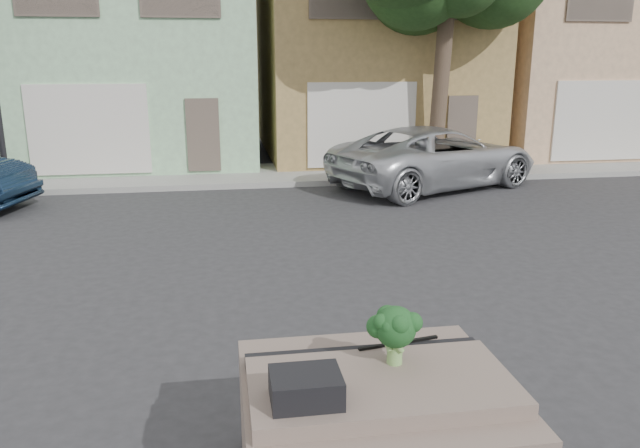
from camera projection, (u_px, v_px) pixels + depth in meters
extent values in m
plane|color=#303033|center=(316.00, 335.00, 7.80)|extent=(120.00, 120.00, 0.00)
cube|color=gray|center=(260.00, 175.00, 17.78)|extent=(40.00, 3.00, 0.15)
cube|color=#99CA9A|center=(140.00, 43.00, 20.09)|extent=(7.20, 8.20, 7.55)
cube|color=#9E804A|center=(367.00, 43.00, 21.24)|extent=(7.20, 8.20, 7.55)
cube|color=tan|center=(570.00, 44.00, 22.38)|extent=(7.20, 8.20, 7.55)
imported|color=silver|center=(434.00, 187.00, 16.53)|extent=(6.36, 4.76, 1.61)
cube|color=#1D3B17|center=(444.00, 22.00, 16.79)|extent=(4.40, 4.00, 8.50)
cube|color=#746257|center=(375.00, 435.00, 4.79)|extent=(2.00, 1.80, 1.12)
cube|color=black|center=(306.00, 387.00, 4.20)|extent=(0.48, 0.38, 0.20)
cube|color=black|center=(399.00, 343.00, 5.05)|extent=(0.69, 0.15, 0.02)
cube|color=#153B18|center=(395.00, 335.00, 4.68)|extent=(0.42, 0.42, 0.47)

